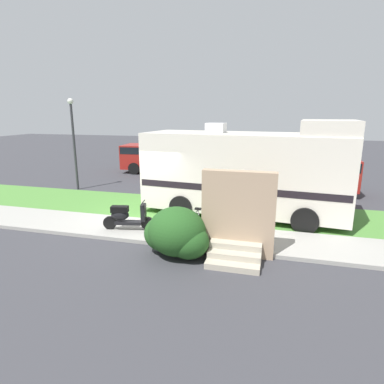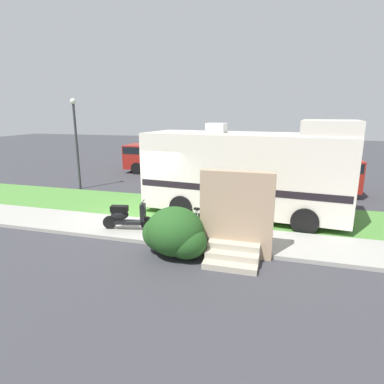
% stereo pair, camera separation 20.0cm
% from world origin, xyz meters
% --- Properties ---
extents(ground_plane, '(80.00, 80.00, 0.00)m').
position_xyz_m(ground_plane, '(0.00, 0.00, 0.00)').
color(ground_plane, '#38383D').
extents(sidewalk, '(24.00, 2.00, 0.12)m').
position_xyz_m(sidewalk, '(0.00, -1.20, 0.06)').
color(sidewalk, '#9E9B93').
rests_on(sidewalk, ground).
extents(grass_strip, '(24.00, 3.40, 0.08)m').
position_xyz_m(grass_strip, '(0.00, 1.50, 0.04)').
color(grass_strip, '#4C8438').
rests_on(grass_strip, ground).
extents(motorhome_rv, '(7.71, 3.25, 3.66)m').
position_xyz_m(motorhome_rv, '(3.57, 1.47, 1.74)').
color(motorhome_rv, silver).
rests_on(motorhome_rv, ground).
extents(scooter, '(1.69, 0.62, 0.97)m').
position_xyz_m(scooter, '(-0.03, -1.43, 0.58)').
color(scooter, black).
rests_on(scooter, ground).
extents(bicycle, '(1.76, 0.52, 0.91)m').
position_xyz_m(bicycle, '(2.54, -1.23, 0.52)').
color(bicycle, black).
rests_on(bicycle, ground).
extents(pickup_truck_near, '(5.50, 2.28, 1.76)m').
position_xyz_m(pickup_truck_near, '(6.20, 6.04, 0.95)').
color(pickup_truck_near, maroon).
rests_on(pickup_truck_near, ground).
extents(pickup_truck_far, '(5.23, 2.42, 1.81)m').
position_xyz_m(pickup_truck_far, '(-3.26, 9.23, 0.97)').
color(pickup_truck_far, maroon).
rests_on(pickup_truck_far, ground).
extents(porch_steps, '(2.00, 1.26, 2.40)m').
position_xyz_m(porch_steps, '(3.72, -2.29, 0.97)').
color(porch_steps, '#B2A893').
rests_on(porch_steps, ground).
extents(bush_by_porch, '(1.94, 1.45, 1.37)m').
position_xyz_m(bush_by_porch, '(2.10, -2.68, 0.65)').
color(bush_by_porch, '#23511E').
rests_on(bush_by_porch, ground).
extents(bottle_green, '(0.08, 0.08, 0.26)m').
position_xyz_m(bottle_green, '(3.85, -1.69, 0.23)').
color(bottle_green, '#B2B2B7').
rests_on(bottle_green, ground).
extents(bottle_spare, '(0.08, 0.08, 0.27)m').
position_xyz_m(bottle_spare, '(3.10, -1.27, 0.24)').
color(bottle_spare, '#B2B2B7').
rests_on(bottle_spare, ground).
extents(street_lamp_post, '(0.28, 0.28, 4.57)m').
position_xyz_m(street_lamp_post, '(-5.29, 3.60, 2.75)').
color(street_lamp_post, '#333338').
rests_on(street_lamp_post, ground).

